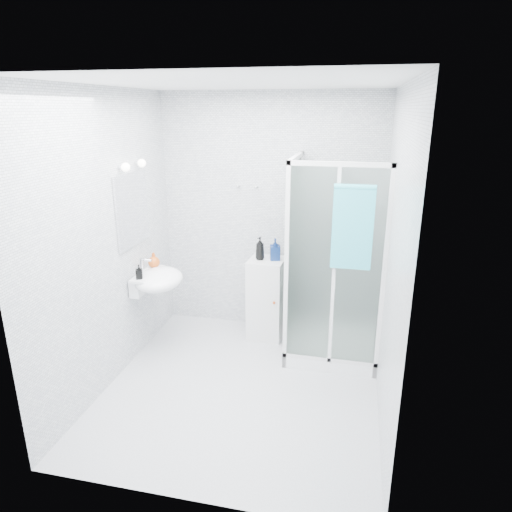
% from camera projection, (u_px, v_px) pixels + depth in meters
% --- Properties ---
extents(room, '(2.40, 2.60, 2.60)m').
position_uv_depth(room, '(241.00, 251.00, 3.75)').
color(room, silver).
rests_on(room, ground).
extents(shower_enclosure, '(0.90, 0.95, 2.00)m').
position_uv_depth(shower_enclosure, '(325.00, 314.00, 4.59)').
color(shower_enclosure, white).
rests_on(shower_enclosure, ground).
extents(wall_basin, '(0.46, 0.56, 0.35)m').
position_uv_depth(wall_basin, '(157.00, 280.00, 4.53)').
color(wall_basin, white).
rests_on(wall_basin, ground).
extents(mirror, '(0.02, 0.60, 0.70)m').
position_uv_depth(mirror, '(132.00, 209.00, 4.36)').
color(mirror, white).
rests_on(mirror, room).
extents(vanity_lights, '(0.10, 0.40, 0.08)m').
position_uv_depth(vanity_lights, '(133.00, 165.00, 4.21)').
color(vanity_lights, silver).
rests_on(vanity_lights, room).
extents(wall_hooks, '(0.23, 0.06, 0.03)m').
position_uv_depth(wall_hooks, '(247.00, 187.00, 4.87)').
color(wall_hooks, silver).
rests_on(wall_hooks, room).
extents(storage_cabinet, '(0.39, 0.41, 0.90)m').
position_uv_depth(storage_cabinet, '(267.00, 299.00, 4.96)').
color(storage_cabinet, silver).
rests_on(storage_cabinet, ground).
extents(hand_towel, '(0.34, 0.05, 0.73)m').
position_uv_depth(hand_towel, '(353.00, 226.00, 3.86)').
color(hand_towel, '#33B0C1').
rests_on(hand_towel, shower_enclosure).
extents(shampoo_bottle_a, '(0.13, 0.13, 0.25)m').
position_uv_depth(shampoo_bottle_a, '(260.00, 248.00, 4.79)').
color(shampoo_bottle_a, black).
rests_on(shampoo_bottle_a, storage_cabinet).
extents(shampoo_bottle_b, '(0.13, 0.13, 0.23)m').
position_uv_depth(shampoo_bottle_b, '(275.00, 249.00, 4.78)').
color(shampoo_bottle_b, navy).
rests_on(shampoo_bottle_b, storage_cabinet).
extents(soap_dispenser_orange, '(0.13, 0.13, 0.15)m').
position_uv_depth(soap_dispenser_orange, '(154.00, 260.00, 4.67)').
color(soap_dispenser_orange, '#BF4E16').
rests_on(soap_dispenser_orange, wall_basin).
extents(soap_dispenser_black, '(0.08, 0.08, 0.14)m').
position_uv_depth(soap_dispenser_black, '(139.00, 272.00, 4.35)').
color(soap_dispenser_black, black).
rests_on(soap_dispenser_black, wall_basin).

